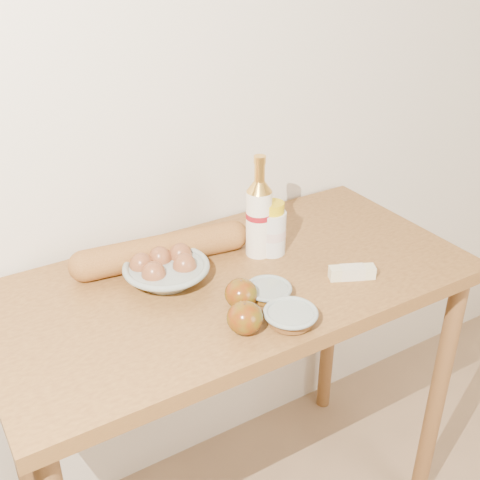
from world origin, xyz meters
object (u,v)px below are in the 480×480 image
cream_bottle (272,230)px  egg_bowl (166,269)px  bourbon_bottle (259,216)px  table (234,318)px  baguette (162,250)px

cream_bottle → egg_bowl: cream_bottle is taller
egg_bowl → bourbon_bottle: bearing=-1.4°
table → baguette: bearing=128.3°
egg_bowl → baguette: baguette is taller
egg_bowl → table: bearing=-26.8°
cream_bottle → egg_bowl: (-0.30, 0.02, -0.04)m
table → cream_bottle: bearing=20.5°
cream_bottle → baguette: cream_bottle is taller
bourbon_bottle → cream_bottle: bearing=-43.2°
egg_bowl → baguette: (0.03, 0.08, 0.01)m
bourbon_bottle → egg_bowl: bourbon_bottle is taller
table → bourbon_bottle: (0.12, 0.07, 0.24)m
cream_bottle → baguette: (-0.27, 0.10, -0.03)m
table → cream_bottle: cream_bottle is taller
egg_bowl → cream_bottle: bearing=-3.7°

